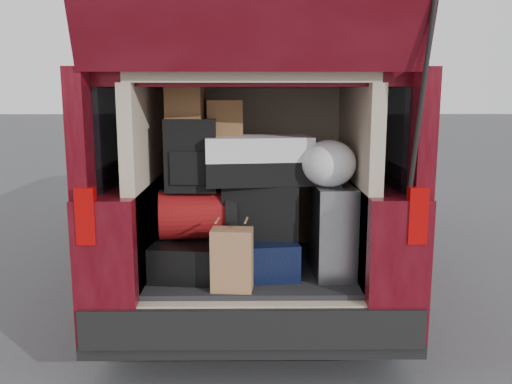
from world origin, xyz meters
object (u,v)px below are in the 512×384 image
kraft_bag (232,260)px  black_soft_case (261,210)px  black_hardshell (189,256)px  red_duffel (197,214)px  navy_hardshell (260,254)px  silver_roller (333,231)px  twotone_duffel (257,160)px  backpack (191,155)px

kraft_bag → black_soft_case: size_ratio=0.77×
black_hardshell → red_duffel: red_duffel is taller
navy_hardshell → silver_roller: silver_roller is taller
black_soft_case → twotone_duffel: bearing=169.7°
silver_roller → twotone_duffel: bearing=164.7°
black_hardshell → red_duffel: 0.26m
silver_roller → twotone_duffel: 0.63m
navy_hardshell → silver_roller: bearing=-16.1°
red_duffel → twotone_duffel: (0.37, 0.02, 0.33)m
navy_hardshell → kraft_bag: bearing=-123.3°
silver_roller → kraft_bag: bearing=-160.4°
kraft_bag → silver_roller: bearing=27.4°
twotone_duffel → red_duffel: bearing=176.1°
black_hardshell → twotone_duffel: bearing=12.1°
kraft_bag → backpack: bearing=134.3°
red_duffel → twotone_duffel: twotone_duffel is taller
backpack → kraft_bag: bearing=-51.6°
silver_roller → backpack: bearing=173.2°
black_soft_case → kraft_bag: bearing=-112.6°
silver_roller → backpack: (-0.85, 0.06, 0.45)m
kraft_bag → black_hardshell: bearing=136.8°
red_duffel → black_hardshell: bearing=-163.8°
navy_hardshell → backpack: bearing=175.2°
backpack → twotone_duffel: 0.40m
navy_hardshell → red_duffel: bearing=172.1°
black_soft_case → black_hardshell: bearing=-171.6°
navy_hardshell → black_soft_case: size_ratio=1.11×
black_hardshell → backpack: bearing=7.5°
black_hardshell → black_soft_case: (0.44, 0.04, 0.28)m
black_soft_case → twotone_duffel: 0.31m
navy_hardshell → kraft_bag: (-0.16, -0.32, 0.07)m
black_hardshell → backpack: backpack is taller
kraft_bag → twotone_duffel: (0.15, 0.35, 0.52)m
navy_hardshell → silver_roller: 0.48m
kraft_bag → backpack: backpack is taller
navy_hardshell → red_duffel: red_duffel is taller
black_hardshell → twotone_duffel: 0.73m
black_hardshell → kraft_bag: size_ratio=1.51×
black_hardshell → kraft_bag: (0.27, -0.31, 0.07)m
silver_roller → black_soft_case: 0.46m
kraft_bag → twotone_duffel: twotone_duffel is taller
navy_hardshell → twotone_duffel: twotone_duffel is taller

